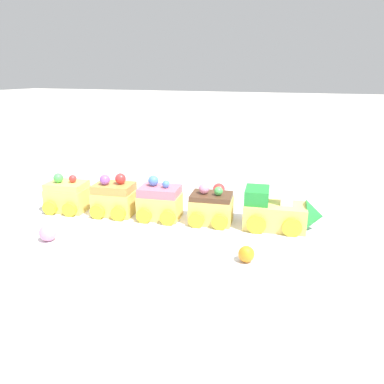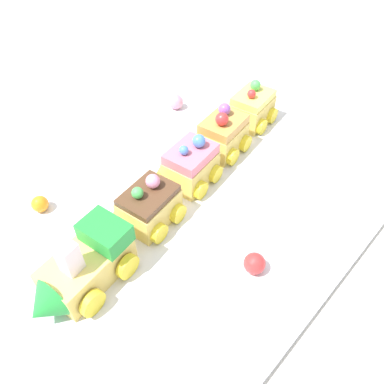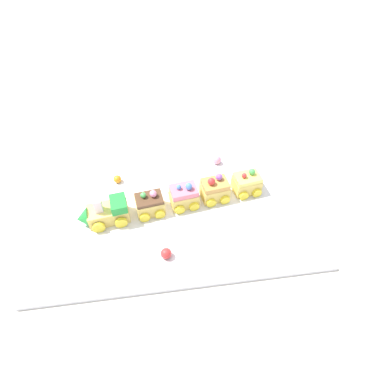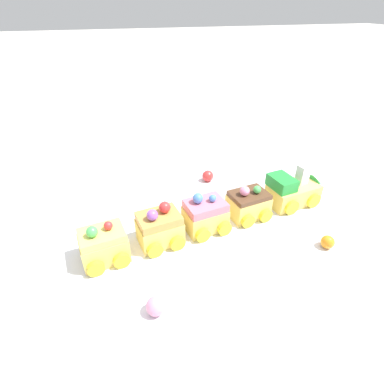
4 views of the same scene
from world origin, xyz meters
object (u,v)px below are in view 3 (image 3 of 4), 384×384
(cake_train_locomotive, at_px, (105,213))
(cake_car_lemon, at_px, (247,183))
(cake_car_chocolate, at_px, (150,204))
(gumball_red, at_px, (166,253))
(gumball_orange, at_px, (117,179))
(gumball_pink, at_px, (217,160))
(cake_car_caramel, at_px, (215,189))
(cake_car_strawberry, at_px, (184,196))

(cake_train_locomotive, bearing_deg, cake_car_lemon, -179.99)
(cake_car_chocolate, relative_size, cake_car_lemon, 1.00)
(cake_car_lemon, distance_m, gumball_red, 0.32)
(gumball_orange, xyz_separation_m, gumball_red, (-0.13, 0.28, 0.00))
(cake_car_lemon, height_order, gumball_red, cake_car_lemon)
(cake_car_chocolate, bearing_deg, cake_train_locomotive, 0.05)
(gumball_orange, bearing_deg, gumball_pink, -171.84)
(cake_train_locomotive, height_order, cake_car_caramel, cake_train_locomotive)
(cake_car_caramel, bearing_deg, cake_car_strawberry, 0.12)
(cake_car_chocolate, distance_m, cake_car_lemon, 0.29)
(gumball_pink, distance_m, gumball_orange, 0.32)
(gumball_pink, bearing_deg, gumball_red, 59.96)
(cake_car_chocolate, height_order, cake_car_strawberry, cake_car_strawberry)
(cake_train_locomotive, bearing_deg, gumball_orange, -108.24)
(cake_car_caramel, relative_size, gumball_orange, 3.48)
(cake_car_strawberry, relative_size, gumball_orange, 3.48)
(cake_train_locomotive, height_order, cake_car_chocolate, cake_train_locomotive)
(cake_car_chocolate, distance_m, gumball_pink, 0.28)
(cake_car_strawberry, bearing_deg, cake_train_locomotive, -0.03)
(cake_train_locomotive, xyz_separation_m, cake_car_chocolate, (-0.12, -0.02, -0.00))
(cake_car_strawberry, bearing_deg, gumball_pink, -136.72)
(gumball_pink, bearing_deg, cake_car_lemon, 115.81)
(cake_car_lemon, distance_m, gumball_pink, 0.14)
(cake_car_lemon, relative_size, gumball_pink, 2.98)
(gumball_pink, xyz_separation_m, gumball_orange, (0.32, 0.05, -0.00))
(cake_car_chocolate, height_order, cake_car_lemon, cake_car_lemon)
(gumball_red, bearing_deg, cake_car_chocolate, -78.06)
(cake_car_chocolate, xyz_separation_m, gumball_red, (-0.03, 0.15, -0.01))
(cake_car_strawberry, height_order, cake_car_lemon, cake_car_strawberry)
(cake_car_chocolate, xyz_separation_m, gumball_orange, (0.10, -0.13, -0.01))
(gumball_pink, relative_size, gumball_orange, 1.17)
(cake_car_strawberry, distance_m, gumball_pink, 0.20)
(cake_car_caramel, relative_size, cake_car_lemon, 1.00)
(cake_car_chocolate, bearing_deg, gumball_orange, -61.54)
(cake_car_strawberry, distance_m, cake_car_lemon, 0.19)
(cake_car_strawberry, xyz_separation_m, cake_car_lemon, (-0.19, -0.03, -0.00))
(gumball_pink, bearing_deg, cake_car_caramel, 76.41)
(cake_train_locomotive, distance_m, gumball_orange, 0.15)
(cake_car_lemon, bearing_deg, cake_car_strawberry, 0.06)
(cake_car_lemon, height_order, gumball_pink, cake_car_lemon)
(cake_car_chocolate, height_order, cake_car_caramel, cake_car_caramel)
(gumball_red, bearing_deg, gumball_orange, -65.51)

